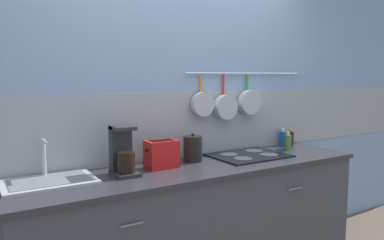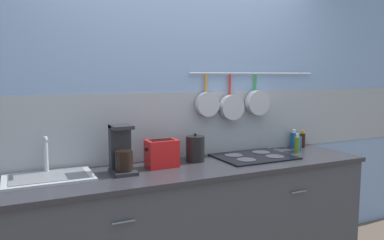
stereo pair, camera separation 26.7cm
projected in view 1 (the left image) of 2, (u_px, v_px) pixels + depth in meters
wall_back at (176, 115)px, 3.01m from camera, size 7.20×0.16×2.60m
cabinet_base at (199, 229)px, 2.80m from camera, size 2.66×0.62×0.90m
countertop at (200, 168)px, 2.75m from camera, size 2.70×0.64×0.03m
sink_basin at (49, 180)px, 2.32m from camera, size 0.55×0.37×0.26m
coffee_maker at (123, 154)px, 2.50m from camera, size 0.16×0.22×0.33m
toaster at (162, 154)px, 2.69m from camera, size 0.24×0.15×0.20m
kettle at (193, 149)px, 2.89m from camera, size 0.15×0.15×0.22m
cooktop at (249, 155)px, 3.09m from camera, size 0.61×0.46×0.01m
bottle_dish_soap at (288, 143)px, 3.30m from camera, size 0.04×0.04×0.17m
bottle_vinegar at (288, 141)px, 3.39m from camera, size 0.06×0.06×0.15m
bottle_hot_sauce at (282, 138)px, 3.54m from camera, size 0.06×0.06×0.17m
bottle_cooking_wine at (291, 138)px, 3.54m from camera, size 0.05×0.05×0.16m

